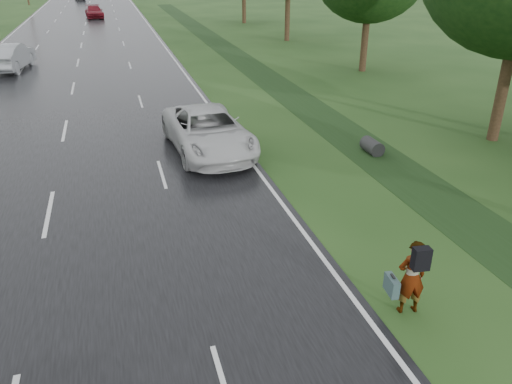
{
  "coord_description": "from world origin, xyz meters",
  "views": [
    {
      "loc": [
        2.27,
        -6.07,
        6.79
      ],
      "look_at": [
        5.48,
        5.14,
        1.3
      ],
      "focal_mm": 35.0,
      "sensor_mm": 36.0,
      "label": 1
    }
  ],
  "objects": [
    {
      "name": "pedestrian",
      "position": [
        7.66,
        1.22,
        0.88
      ],
      "size": [
        0.79,
        0.75,
        1.71
      ],
      "rotation": [
        0.0,
        0.0,
        3.03
      ],
      "color": "#A5998C",
      "rests_on": "ground"
    },
    {
      "name": "center_line",
      "position": [
        0.0,
        45.0,
        0.04
      ],
      "size": [
        0.12,
        180.0,
        0.01
      ],
      "primitive_type": "cube",
      "color": "silver",
      "rests_on": "road"
    },
    {
      "name": "far_car_red",
      "position": [
        1.0,
        62.1,
        0.75
      ],
      "size": [
        2.4,
        5.06,
        1.43
      ],
      "primitive_type": "imported",
      "rotation": [
        0.0,
        0.0,
        0.08
      ],
      "color": "maroon",
      "rests_on": "road"
    },
    {
      "name": "road",
      "position": [
        0.0,
        45.0,
        0.02
      ],
      "size": [
        14.0,
        180.0,
        0.04
      ],
      "primitive_type": "cube",
      "color": "black",
      "rests_on": "ground"
    },
    {
      "name": "drainage_ditch",
      "position": [
        11.5,
        18.71,
        0.04
      ],
      "size": [
        2.2,
        120.0,
        0.56
      ],
      "color": "black",
      "rests_on": "ground"
    },
    {
      "name": "silver_sedan",
      "position": [
        -4.11,
        30.55,
        0.91
      ],
      "size": [
        2.66,
        5.49,
        1.74
      ],
      "primitive_type": "imported",
      "rotation": [
        0.0,
        0.0,
        2.98
      ],
      "color": "#93969B",
      "rests_on": "road"
    },
    {
      "name": "white_pickup",
      "position": [
        5.5,
        11.8,
        0.85
      ],
      "size": [
        3.06,
        5.97,
        1.61
      ],
      "primitive_type": "imported",
      "rotation": [
        0.0,
        0.0,
        0.07
      ],
      "color": "silver",
      "rests_on": "road"
    },
    {
      "name": "edge_stripe_east",
      "position": [
        6.75,
        45.0,
        0.04
      ],
      "size": [
        0.12,
        180.0,
        0.01
      ],
      "primitive_type": "cube",
      "color": "silver",
      "rests_on": "road"
    },
    {
      "name": "edge_stripe_west",
      "position": [
        -6.75,
        45.0,
        0.04
      ],
      "size": [
        0.12,
        180.0,
        0.01
      ],
      "primitive_type": "cube",
      "color": "silver",
      "rests_on": "road"
    }
  ]
}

